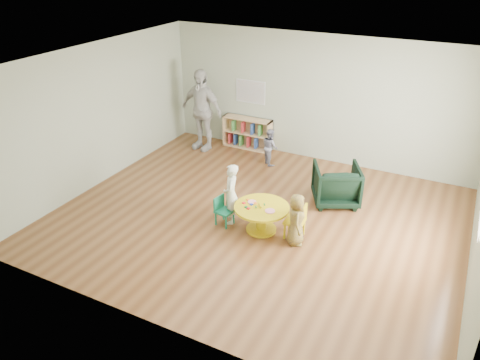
{
  "coord_description": "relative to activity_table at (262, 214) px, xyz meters",
  "views": [
    {
      "loc": [
        3.01,
        -6.59,
        4.46
      ],
      "look_at": [
        -0.2,
        -0.3,
        0.86
      ],
      "focal_mm": 35.0,
      "sensor_mm": 36.0,
      "label": 1
    }
  ],
  "objects": [
    {
      "name": "room",
      "position": [
        -0.22,
        0.34,
        1.57
      ],
      "size": [
        7.1,
        7.0,
        2.8
      ],
      "color": "brown",
      "rests_on": "ground"
    },
    {
      "name": "activity_table",
      "position": [
        0.0,
        0.0,
        0.0
      ],
      "size": [
        0.94,
        0.94,
        0.52
      ],
      "rotation": [
        0.0,
        0.0,
        0.02
      ],
      "color": "gold",
      "rests_on": "ground"
    },
    {
      "name": "kid_chair_left",
      "position": [
        -0.69,
        -0.11,
        -0.04
      ],
      "size": [
        0.32,
        0.32,
        0.52
      ],
      "rotation": [
        0.0,
        0.0,
        -1.71
      ],
      "color": "#167C58",
      "rests_on": "ground"
    },
    {
      "name": "kid_chair_right",
      "position": [
        0.62,
        0.08,
        -0.0
      ],
      "size": [
        0.34,
        0.34,
        0.6
      ],
      "rotation": [
        0.0,
        0.0,
        1.62
      ],
      "color": "gold",
      "rests_on": "ground"
    },
    {
      "name": "bookshelf",
      "position": [
        -1.84,
        3.2,
        0.04
      ],
      "size": [
        1.2,
        0.3,
        0.75
      ],
      "color": "tan",
      "rests_on": "ground"
    },
    {
      "name": "alphabet_poster",
      "position": [
        -1.83,
        3.32,
        1.02
      ],
      "size": [
        0.74,
        0.01,
        0.54
      ],
      "color": "silver",
      "rests_on": "ground"
    },
    {
      "name": "armchair",
      "position": [
        0.85,
        1.53,
        0.06
      ],
      "size": [
        1.11,
        1.12,
        0.77
      ],
      "primitive_type": "imported",
      "rotation": [
        0.0,
        0.0,
        3.6
      ],
      "color": "black",
      "rests_on": "ground"
    },
    {
      "name": "child_left",
      "position": [
        -0.6,
        0.02,
        0.23
      ],
      "size": [
        0.4,
        0.47,
        1.1
      ],
      "primitive_type": "imported",
      "rotation": [
        0.0,
        0.0,
        -1.16
      ],
      "color": "silver",
      "rests_on": "ground"
    },
    {
      "name": "child_right",
      "position": [
        0.66,
        -0.1,
        0.13
      ],
      "size": [
        0.44,
        0.52,
        0.9
      ],
      "primitive_type": "imported",
      "rotation": [
        0.0,
        0.0,
        1.97
      ],
      "color": "gold",
      "rests_on": "ground"
    },
    {
      "name": "toddler",
      "position": [
        -0.97,
        2.57,
        0.09
      ],
      "size": [
        0.5,
        0.5,
        0.82
      ],
      "primitive_type": "imported",
      "rotation": [
        0.0,
        0.0,
        2.37
      ],
      "color": "#1A1F43",
      "rests_on": "ground"
    },
    {
      "name": "adult_caretaker",
      "position": [
        -2.79,
        2.67,
        0.63
      ],
      "size": [
        1.18,
        0.62,
        1.92
      ],
      "primitive_type": "imported",
      "rotation": [
        0.0,
        0.0,
        -0.14
      ],
      "color": "beige",
      "rests_on": "ground"
    }
  ]
}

